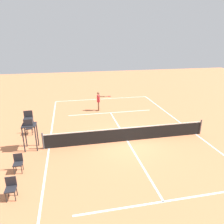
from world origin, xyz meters
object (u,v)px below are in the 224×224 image
object	(u,v)px
umpire_chair	(29,124)
courtside_chair_near	(18,162)
courtside_chair_far	(11,187)
player_serving	(99,100)
courtside_chair_mid	(29,127)
tennis_ball	(87,116)

from	to	relation	value
umpire_chair	courtside_chair_near	size ratio (longest dim) A/B	2.54
umpire_chair	courtside_chair_far	world-z (taller)	umpire_chair
umpire_chair	player_serving	bearing A→B (deg)	-129.12
player_serving	umpire_chair	size ratio (longest dim) A/B	0.73
courtside_chair_near	umpire_chair	bearing A→B (deg)	-97.43
player_serving	umpire_chair	world-z (taller)	umpire_chair
umpire_chair	courtside_chair_near	xyz separation A→B (m)	(0.31, 2.35, -1.07)
umpire_chair	courtside_chair_far	xyz separation A→B (m)	(0.22, 4.30, -1.07)
player_serving	umpire_chair	bearing A→B (deg)	-33.52
umpire_chair	courtside_chair_far	distance (m)	4.43
courtside_chair_mid	courtside_chair_far	world-z (taller)	same
player_serving	tennis_ball	size ratio (longest dim) A/B	25.94
courtside_chair_near	tennis_ball	bearing A→B (deg)	-119.43
courtside_chair_near	courtside_chair_mid	bearing A→B (deg)	-88.40
umpire_chair	courtside_chair_mid	bearing A→B (deg)	-79.03
courtside_chair_mid	courtside_chair_far	distance (m)	6.54
tennis_ball	courtside_chair_near	xyz separation A→B (m)	(4.11, 7.29, 0.50)
player_serving	tennis_ball	world-z (taller)	player_serving
player_serving	courtside_chair_far	distance (m)	11.85
courtside_chair_near	courtside_chair_far	bearing A→B (deg)	92.57
tennis_ball	courtside_chair_mid	distance (m)	5.05
tennis_ball	courtside_chair_far	xyz separation A→B (m)	(4.02, 9.24, 0.50)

